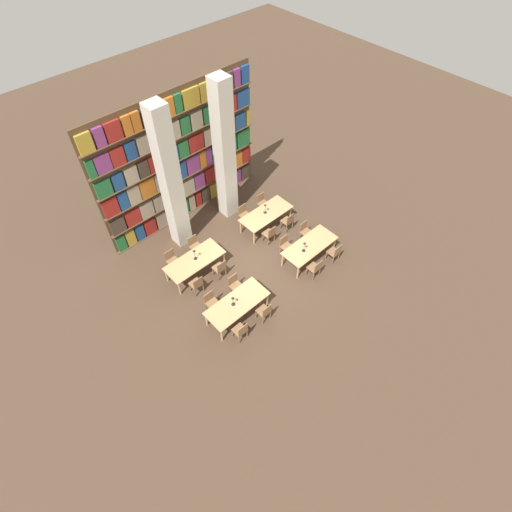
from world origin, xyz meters
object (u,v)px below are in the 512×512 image
object	(u,v)px
chair_4	(315,268)
chair_9	(172,260)
reading_table_3	(266,214)
chair_6	(335,252)
desk_lamp_2	(194,253)
reading_table_0	(237,304)
chair_15	(262,202)
chair_8	(197,284)
chair_5	(285,245)
chair_10	(220,268)
chair_11	(195,245)
chair_7	(305,231)
desk_lamp_1	(304,245)
chair_1	(211,302)
pillar_center	(224,154)
chair_3	(235,285)
chair_0	(241,331)
pillar_left	(170,182)
chair_14	(288,221)
reading_table_1	(310,246)
reading_table_2	(195,261)
desk_lamp_3	(265,207)
chair_12	(270,234)
chair_2	(265,312)

from	to	relation	value
chair_4	chair_9	distance (m)	5.39
chair_4	reading_table_3	size ratio (longest dim) A/B	0.40
chair_6	desk_lamp_2	bearing A→B (deg)	142.81
reading_table_0	chair_15	bearing A→B (deg)	37.48
chair_6	chair_8	size ratio (longest dim) A/B	1.00
chair_5	chair_10	xyz separation A→B (m)	(-2.60, 0.86, 0.00)
chair_11	chair_10	bearing A→B (deg)	90.00
chair_7	desk_lamp_1	xyz separation A→B (m)	(-0.99, -0.80, 0.56)
chair_6	chair_1	bearing A→B (deg)	163.51
pillar_center	chair_6	world-z (taller)	pillar_center
chair_3	desk_lamp_1	world-z (taller)	desk_lamp_1
chair_0	desk_lamp_1	xyz separation A→B (m)	(3.90, 0.84, 0.56)
chair_7	chair_5	bearing A→B (deg)	0.00
chair_6	pillar_left	bearing A→B (deg)	126.77
chair_0	chair_14	bearing A→B (deg)	27.57
reading_table_1	chair_7	size ratio (longest dim) A/B	2.52
pillar_center	chair_4	distance (m)	5.54
chair_9	chair_15	bearing A→B (deg)	179.99
chair_3	reading_table_2	world-z (taller)	chair_3
chair_5	reading_table_3	world-z (taller)	chair_5
pillar_center	chair_3	world-z (taller)	pillar_center
reading_table_3	desk_lamp_3	distance (m)	0.39
reading_table_0	chair_9	distance (m)	3.30
chair_6	chair_8	bearing A→B (deg)	153.46
chair_8	desk_lamp_3	xyz separation A→B (m)	(4.17, 0.82, 0.56)
chair_4	chair_14	bearing A→B (deg)	67.07
chair_5	desk_lamp_3	size ratio (longest dim) A/B	1.87
chair_6	desk_lamp_3	world-z (taller)	desk_lamp_3
reading_table_1	chair_9	world-z (taller)	chair_9
chair_14	reading_table_2	bearing A→B (deg)	169.52
pillar_left	chair_9	xyz separation A→B (m)	(-1.12, -0.99, -2.51)
chair_5	reading_table_2	world-z (taller)	chair_5
chair_5	chair_12	distance (m)	0.86
chair_5	desk_lamp_3	distance (m)	1.84
chair_14	chair_9	bearing A→B (deg)	161.80
chair_4	desk_lamp_1	distance (m)	0.94
chair_10	chair_11	world-z (taller)	same
reading_table_2	chair_15	distance (m)	4.25
chair_6	desk_lamp_1	distance (m)	1.36
chair_4	desk_lamp_1	size ratio (longest dim) A/B	1.87
desk_lamp_1	pillar_left	bearing A→B (deg)	122.73
chair_2	chair_6	size ratio (longest dim) A/B	1.00
reading_table_0	chair_1	bearing A→B (deg)	123.98
reading_table_1	chair_9	distance (m)	5.27
chair_4	chair_2	bearing A→B (deg)	-177.97
chair_9	chair_15	size ratio (longest dim) A/B	1.00
chair_12	reading_table_1	bearing A→B (deg)	-71.30
reading_table_2	chair_8	bearing A→B (deg)	-123.97
chair_1	reading_table_1	bearing A→B (deg)	171.02
chair_7	reading_table_3	world-z (taller)	chair_7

